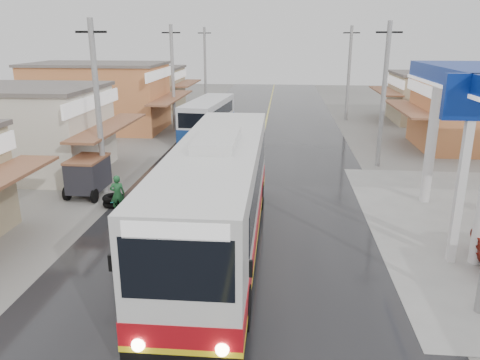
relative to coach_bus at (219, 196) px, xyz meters
The scene contains 11 objects.
ground 3.89m from the coach_bus, 78.82° to the right, with size 120.00×120.00×0.00m, color slate.
road 11.90m from the coach_bus, 86.83° to the left, with size 12.00×90.00×0.02m, color black.
centre_line 11.90m from the coach_bus, 86.83° to the left, with size 0.15×90.00×0.01m, color #D8CC4C.
shopfronts_left 19.32m from the coach_bus, 130.01° to the left, with size 11.00×44.00×5.20m, color tan, non-canonical shape.
utility_poles_left 14.35m from the coach_bus, 116.54° to the left, with size 1.60×50.00×8.00m, color gray, non-canonical shape.
utility_poles_right 14.13m from the coach_bus, 56.86° to the left, with size 1.60×36.00×8.00m, color gray, non-canonical shape.
coach_bus is the anchor object (origin of this frame).
second_bus 18.93m from the coach_bus, 100.21° to the left, with size 3.02×8.39×2.72m.
cyclist 5.12m from the coach_bus, 152.57° to the left, with size 1.03×1.93×1.97m.
tricycle_near 8.66m from the coach_bus, 143.25° to the left, with size 1.62×2.42×1.83m.
tyre_stack 6.78m from the coach_bus, 143.61° to the left, with size 0.96×0.96×0.49m.
Camera 1 is at (1.50, -11.76, 7.32)m, focal length 35.00 mm.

